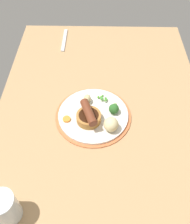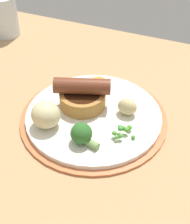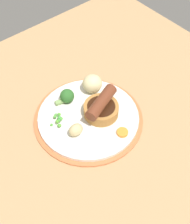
% 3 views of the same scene
% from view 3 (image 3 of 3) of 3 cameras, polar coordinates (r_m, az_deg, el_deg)
% --- Properties ---
extents(dining_table, '(1.10, 0.80, 0.03)m').
position_cam_3_polar(dining_table, '(0.82, -5.67, -2.81)').
color(dining_table, tan).
rests_on(dining_table, ground).
extents(dinner_plate, '(0.28, 0.28, 0.01)m').
position_cam_3_polar(dinner_plate, '(0.81, -1.22, -1.08)').
color(dinner_plate, '#CC6B3D').
rests_on(dinner_plate, dining_table).
extents(sausage_pudding, '(0.11, 0.09, 0.06)m').
position_cam_3_polar(sausage_pudding, '(0.79, 1.13, 0.81)').
color(sausage_pudding, '#AD7538').
rests_on(sausage_pudding, dinner_plate).
extents(pea_pile, '(0.04, 0.04, 0.02)m').
position_cam_3_polar(pea_pile, '(0.79, -6.83, -1.34)').
color(pea_pile, '#509C39').
rests_on(pea_pile, dinner_plate).
extents(broccoli_floret_near, '(0.05, 0.04, 0.04)m').
position_cam_3_polar(broccoli_floret_near, '(0.82, -5.22, 2.86)').
color(broccoli_floret_near, '#2D6628').
rests_on(broccoli_floret_near, dinner_plate).
extents(potato_chunk_0, '(0.07, 0.07, 0.05)m').
position_cam_3_polar(potato_chunk_0, '(0.84, -0.51, 5.22)').
color(potato_chunk_0, beige).
rests_on(potato_chunk_0, dinner_plate).
extents(potato_chunk_1, '(0.04, 0.03, 0.03)m').
position_cam_3_polar(potato_chunk_1, '(0.75, -3.49, -3.27)').
color(potato_chunk_1, '#CCB77F').
rests_on(potato_chunk_1, dinner_plate).
extents(carrot_slice_0, '(0.03, 0.03, 0.01)m').
position_cam_3_polar(carrot_slice_0, '(0.77, 5.03, -3.74)').
color(carrot_slice_0, orange).
rests_on(carrot_slice_0, dinner_plate).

